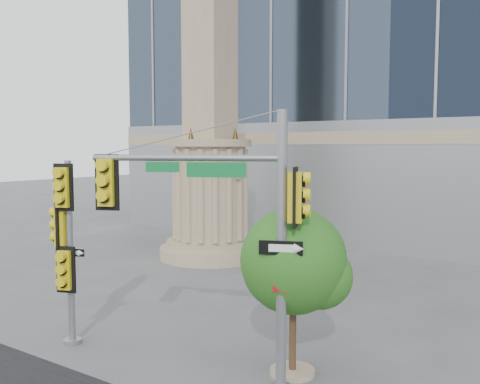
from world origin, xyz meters
The scene contains 5 objects.
ground centered at (0.00, 0.00, 0.00)m, with size 120.00×120.00×0.00m, color #545456.
monument centered at (-6.00, 9.00, 5.52)m, with size 4.40×4.40×16.60m.
main_signal_pole centered at (2.00, -0.76, 3.40)m, with size 4.03×1.98×5.49m.
secondary_signal_pole centered at (-2.60, -1.11, 2.63)m, with size 0.84×0.60×4.47m.
street_tree centered at (2.74, 0.51, 2.33)m, with size 2.27×2.22×3.54m.
Camera 1 is at (7.96, -9.16, 4.80)m, focal length 40.00 mm.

